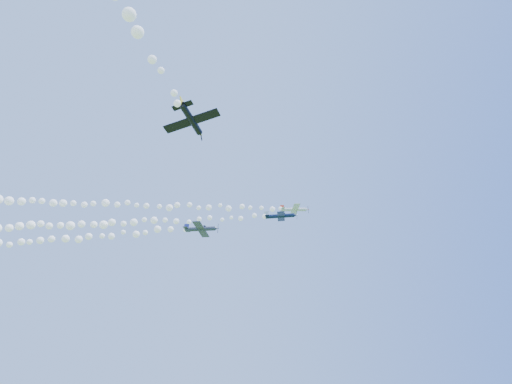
{
  "coord_description": "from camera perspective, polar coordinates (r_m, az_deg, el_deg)",
  "views": [
    {
      "loc": [
        -10.43,
        -81.93,
        2.0
      ],
      "look_at": [
        1.57,
        -5.38,
        47.66
      ],
      "focal_mm": 30.0,
      "sensor_mm": 36.0,
      "label": 1
    }
  ],
  "objects": [
    {
      "name": "plane_white",
      "position": [
        112.74,
        5.17,
        -2.34
      ],
      "size": [
        7.76,
        8.11,
        2.06
      ],
      "rotation": [
        0.06,
        -0.05,
        -0.07
      ],
      "color": "silver"
    },
    {
      "name": "plane_grey",
      "position": [
        89.46,
        -7.33,
        -4.91
      ],
      "size": [
        7.55,
        8.0,
        2.51
      ],
      "rotation": [
        0.02,
        0.03,
        -0.3
      ],
      "color": "#313447"
    },
    {
      "name": "plane_navy",
      "position": [
        98.89,
        3.34,
        -3.2
      ],
      "size": [
        7.8,
        8.12,
        2.29
      ],
      "rotation": [
        0.21,
        -0.03,
        -0.24
      ],
      "color": "#0D193C"
    },
    {
      "name": "plane_black",
      "position": [
        61.16,
        -8.58,
        9.46
      ],
      "size": [
        7.89,
        7.55,
        2.19
      ],
      "rotation": [
        -0.19,
        -0.04,
        1.16
      ],
      "color": "black"
    },
    {
      "name": "smoke_trail_grey",
      "position": [
        106.59,
        -28.47,
        -5.9
      ],
      "size": [
        71.39,
        24.22,
        3.36
      ],
      "primitive_type": null,
      "color": "white"
    },
    {
      "name": "smoke_trail_white",
      "position": [
        114.52,
        -18.13,
        -1.49
      ],
      "size": [
        87.04,
        9.05,
        3.2
      ],
      "primitive_type": null,
      "color": "white"
    },
    {
      "name": "smoke_trail_navy",
      "position": [
        107.5,
        -19.14,
        -3.94
      ],
      "size": [
        75.38,
        20.29,
        3.02
      ],
      "primitive_type": null,
      "color": "white"
    }
  ]
}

